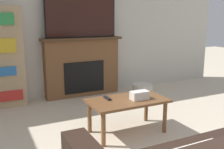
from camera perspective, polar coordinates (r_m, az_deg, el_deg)
wall_back at (r=4.70m, az=-10.65°, el=11.58°), size 6.73×0.06×2.70m
fireplace at (r=4.73m, az=-6.51°, el=1.72°), size 1.44×0.28×1.05m
tv at (r=4.64m, az=-6.70°, el=12.66°), size 1.27×0.03×0.75m
coffee_table at (r=3.20m, az=3.36°, el=-6.43°), size 0.95×0.53×0.42m
tissue_box at (r=3.19m, az=6.03°, el=-4.49°), size 0.22×0.12×0.10m
remote_control at (r=3.19m, az=-1.05°, el=-5.17°), size 0.04×0.15×0.02m
storage_basket at (r=4.92m, az=6.65°, el=-3.11°), size 0.37×0.37×0.18m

